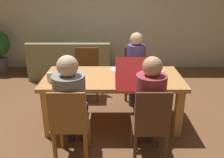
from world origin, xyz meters
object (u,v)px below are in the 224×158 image
at_px(person_0, 70,99).
at_px(plate_3, 155,70).
at_px(dining_table, 112,84).
at_px(person_1, 149,100).
at_px(plate_1, 76,81).
at_px(couch, 71,63).
at_px(plate_2, 118,70).
at_px(chair_3, 86,70).
at_px(drinking_glass_0, 160,78).
at_px(drinking_glass_2, 59,67).
at_px(chair_2, 134,71).
at_px(plate_0, 74,73).
at_px(drinking_glass_1, 49,78).
at_px(chair_1, 150,124).
at_px(person_2, 135,62).
at_px(pizza_box_0, 130,78).
at_px(chair_0, 70,125).

bearing_deg(person_0, plate_3, 41.02).
bearing_deg(dining_table, person_1, -61.71).
bearing_deg(dining_table, plate_1, -158.58).
bearing_deg(couch, person_1, -64.23).
height_order(dining_table, plate_2, plate_2).
bearing_deg(chair_3, couch, 113.23).
relative_size(drinking_glass_0, drinking_glass_2, 1.18).
relative_size(person_1, plate_1, 5.12).
xyz_separation_m(dining_table, chair_2, (0.40, 0.92, -0.15)).
xyz_separation_m(person_1, chair_3, (-0.87, 1.69, -0.23)).
relative_size(dining_table, drinking_glass_0, 13.13).
bearing_deg(plate_1, dining_table, 21.42).
bearing_deg(plate_1, plate_0, 103.20).
relative_size(person_0, drinking_glass_1, 9.14).
bearing_deg(couch, drinking_glass_2, -85.10).
xyz_separation_m(dining_table, chair_1, (0.40, -0.90, -0.10)).
height_order(person_0, couch, person_0).
bearing_deg(plate_2, plate_1, -140.75).
bearing_deg(person_1, person_0, 178.78).
distance_m(person_2, chair_3, 0.91).
xyz_separation_m(pizza_box_0, drinking_glass_2, (-1.02, 0.42, 0.01)).
height_order(person_1, chair_3, person_1).
xyz_separation_m(chair_0, couch, (-0.46, 2.88, -0.20)).
xyz_separation_m(person_0, plate_1, (-0.01, 0.54, -0.01)).
bearing_deg(chair_3, person_2, -10.32).
relative_size(chair_1, drinking_glass_2, 7.66).
bearing_deg(drinking_glass_2, chair_3, 66.89).
xyz_separation_m(chair_1, couch, (-1.34, 2.92, -0.24)).
bearing_deg(chair_2, drinking_glass_2, -149.17).
relative_size(person_2, plate_3, 4.79).
distance_m(person_2, drinking_glass_0, 1.05).
xyz_separation_m(person_0, plate_3, (1.12, 0.98, -0.00)).
distance_m(chair_1, person_2, 1.69).
height_order(dining_table, drinking_glass_2, drinking_glass_2).
relative_size(dining_table, chair_3, 2.19).
bearing_deg(person_1, plate_1, 147.75).
height_order(plate_2, drinking_glass_1, drinking_glass_1).
bearing_deg(plate_2, drinking_glass_1, -151.46).
relative_size(chair_1, plate_0, 4.39).
xyz_separation_m(person_0, drinking_glass_0, (1.10, 0.49, 0.06)).
bearing_deg(person_0, chair_3, 90.00).
xyz_separation_m(plate_3, couch, (-1.59, 1.77, -0.46)).
xyz_separation_m(chair_2, person_2, (-0.00, -0.14, 0.23)).
relative_size(dining_table, plate_3, 7.75).
distance_m(dining_table, person_0, 0.88).
relative_size(chair_2, person_2, 0.75).
bearing_deg(chair_2, dining_table, -113.59).
bearing_deg(person_2, plate_0, -146.36).
distance_m(person_1, drinking_glass_0, 0.56).
relative_size(chair_1, chair_2, 1.07).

